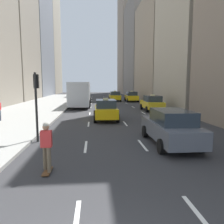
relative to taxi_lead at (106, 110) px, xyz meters
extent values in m
cube|color=#9E9E99|center=(-8.20, 11.11, -0.81)|extent=(8.00, 66.00, 0.15)
cube|color=white|center=(-1.40, -7.89, -0.87)|extent=(0.12, 2.00, 0.01)
cube|color=white|center=(-1.40, -1.89, -0.87)|extent=(0.12, 2.00, 0.01)
cube|color=white|center=(-1.40, 4.11, -0.87)|extent=(0.12, 2.00, 0.01)
cube|color=white|center=(-1.40, 10.11, -0.87)|extent=(0.12, 2.00, 0.01)
cube|color=white|center=(-1.40, 16.11, -0.87)|extent=(0.12, 2.00, 0.01)
cube|color=white|center=(-1.40, 22.11, -0.87)|extent=(0.12, 2.00, 0.01)
cube|color=white|center=(-1.40, 28.11, -0.87)|extent=(0.12, 2.00, 0.01)
cube|color=white|center=(-1.40, 34.11, -0.87)|extent=(0.12, 2.00, 0.01)
cube|color=white|center=(1.40, -13.89, -0.87)|extent=(0.12, 2.00, 0.01)
cube|color=white|center=(1.40, -7.89, -0.87)|extent=(0.12, 2.00, 0.01)
cube|color=white|center=(1.40, -1.89, -0.87)|extent=(0.12, 2.00, 0.01)
cube|color=white|center=(1.40, 4.11, -0.87)|extent=(0.12, 2.00, 0.01)
cube|color=white|center=(1.40, 10.11, -0.87)|extent=(0.12, 2.00, 0.01)
cube|color=white|center=(1.40, 16.11, -0.87)|extent=(0.12, 2.00, 0.01)
cube|color=white|center=(1.40, 22.11, -0.87)|extent=(0.12, 2.00, 0.01)
cube|color=white|center=(1.40, 28.11, -0.87)|extent=(0.12, 2.00, 0.01)
cube|color=white|center=(1.40, 34.11, -0.87)|extent=(0.12, 2.00, 0.01)
cube|color=white|center=(4.20, -7.89, -0.87)|extent=(0.12, 2.00, 0.01)
cube|color=white|center=(4.20, -1.89, -0.87)|extent=(0.12, 2.00, 0.01)
cube|color=white|center=(4.20, 4.11, -0.87)|extent=(0.12, 2.00, 0.01)
cube|color=white|center=(4.20, 10.11, -0.87)|extent=(0.12, 2.00, 0.01)
cube|color=white|center=(4.20, 16.11, -0.87)|extent=(0.12, 2.00, 0.01)
cube|color=white|center=(4.20, 22.11, -0.87)|extent=(0.12, 2.00, 0.01)
cube|color=white|center=(4.20, 28.11, -0.87)|extent=(0.12, 2.00, 0.01)
cube|color=white|center=(4.20, 34.11, -0.87)|extent=(0.12, 2.00, 0.01)
cube|color=gray|center=(-15.20, 24.43, 11.13)|extent=(6.00, 12.50, 24.02)
cube|color=gray|center=(-15.20, 39.27, 17.84)|extent=(6.00, 15.85, 37.45)
cube|color=#A89E89|center=(-15.20, 54.84, 17.97)|extent=(6.00, 14.69, 37.70)
cube|color=#A89E89|center=(10.80, 7.79, 11.49)|extent=(6.00, 11.58, 24.75)
cube|color=gray|center=(10.80, 21.50, 8.12)|extent=(6.00, 15.06, 18.01)
cube|color=slate|center=(10.80, 38.06, 11.01)|extent=(6.00, 16.62, 23.78)
cube|color=gray|center=(10.80, 55.19, 15.75)|extent=(6.00, 15.80, 33.27)
cube|color=yellow|center=(0.00, 0.07, -0.17)|extent=(1.80, 4.40, 0.76)
cube|color=#28333D|center=(0.00, -0.19, 0.53)|extent=(1.58, 2.29, 0.64)
cube|color=#F2E599|center=(0.00, -0.19, 0.92)|extent=(0.44, 0.20, 0.14)
cylinder|color=black|center=(-0.90, 1.43, -0.55)|extent=(0.22, 0.66, 0.66)
cylinder|color=black|center=(0.90, 1.43, -0.55)|extent=(0.22, 0.66, 0.66)
cylinder|color=black|center=(-0.90, -1.29, -0.55)|extent=(0.22, 0.66, 0.66)
cylinder|color=black|center=(0.90, -1.29, -0.55)|extent=(0.22, 0.66, 0.66)
cube|color=yellow|center=(5.60, 19.47, -0.17)|extent=(1.80, 4.40, 0.76)
cube|color=#28333D|center=(5.60, 19.21, 0.53)|extent=(1.58, 2.29, 0.64)
cube|color=#F2E599|center=(5.60, 19.21, 0.92)|extent=(0.44, 0.20, 0.14)
cylinder|color=black|center=(4.70, 20.84, -0.55)|extent=(0.22, 0.66, 0.66)
cylinder|color=black|center=(6.50, 20.84, -0.55)|extent=(0.22, 0.66, 0.66)
cylinder|color=black|center=(4.70, 18.11, -0.55)|extent=(0.22, 0.66, 0.66)
cylinder|color=black|center=(6.50, 18.11, -0.55)|extent=(0.22, 0.66, 0.66)
cube|color=yellow|center=(2.80, 20.98, -0.17)|extent=(1.80, 4.40, 0.76)
cube|color=#28333D|center=(2.80, 20.71, 0.53)|extent=(1.58, 2.29, 0.64)
cube|color=#F2E599|center=(2.80, 20.71, 0.92)|extent=(0.44, 0.20, 0.14)
cylinder|color=black|center=(1.90, 22.34, -0.55)|extent=(0.22, 0.66, 0.66)
cylinder|color=black|center=(3.70, 22.34, -0.55)|extent=(0.22, 0.66, 0.66)
cylinder|color=black|center=(1.90, 19.61, -0.55)|extent=(0.22, 0.66, 0.66)
cylinder|color=black|center=(3.70, 19.61, -0.55)|extent=(0.22, 0.66, 0.66)
cube|color=yellow|center=(5.60, 6.00, -0.17)|extent=(1.80, 4.40, 0.76)
cube|color=#28333D|center=(5.60, 5.73, 0.53)|extent=(1.58, 2.29, 0.64)
cube|color=#F2E599|center=(5.60, 5.73, 0.92)|extent=(0.44, 0.20, 0.14)
cylinder|color=black|center=(4.70, 7.36, -0.55)|extent=(0.22, 0.66, 0.66)
cylinder|color=black|center=(6.50, 7.36, -0.55)|extent=(0.22, 0.66, 0.66)
cylinder|color=black|center=(4.70, 4.63, -0.55)|extent=(0.22, 0.66, 0.66)
cylinder|color=black|center=(6.50, 4.63, -0.55)|extent=(0.22, 0.66, 0.66)
cube|color=#565B66|center=(2.80, -7.78, -0.15)|extent=(1.80, 4.87, 0.79)
cube|color=#28333D|center=(2.80, -8.07, 0.56)|extent=(1.58, 2.53, 0.64)
cylinder|color=black|center=(1.90, -6.27, -0.55)|extent=(0.22, 0.66, 0.66)
cylinder|color=black|center=(3.70, -6.27, -0.55)|extent=(0.22, 0.66, 0.66)
cylinder|color=black|center=(1.90, -9.29, -0.55)|extent=(0.22, 0.66, 0.66)
cylinder|color=black|center=(3.70, -9.29, -0.55)|extent=(0.22, 0.66, 0.66)
cube|color=#B7BCC1|center=(-2.80, 12.59, 0.92)|extent=(2.50, 11.60, 2.90)
cube|color=#28333D|center=(-2.80, 18.34, 1.27)|extent=(2.30, 0.12, 1.40)
cube|color=#28333D|center=(-4.01, 12.59, 1.27)|extent=(0.08, 9.86, 1.10)
cube|color=yellow|center=(-2.80, 18.34, 2.17)|extent=(1.50, 0.10, 0.36)
cylinder|color=black|center=(-4.05, 16.19, -0.38)|extent=(0.30, 1.00, 1.00)
cylinder|color=black|center=(-1.55, 16.19, -0.38)|extent=(0.30, 1.00, 1.00)
cylinder|color=black|center=(-4.05, 9.40, -0.38)|extent=(0.30, 1.00, 1.00)
cylinder|color=black|center=(-1.55, 9.40, -0.38)|extent=(0.30, 1.00, 1.00)
cube|color=brown|center=(-2.59, -10.95, -0.83)|extent=(0.24, 0.80, 0.03)
cylinder|color=black|center=(-2.59, -10.67, -0.86)|extent=(0.18, 0.05, 0.05)
cylinder|color=black|center=(-2.59, -11.23, -0.86)|extent=(0.18, 0.05, 0.05)
cylinder|color=brown|center=(-2.68, -10.83, -0.40)|extent=(0.14, 0.14, 0.84)
cylinder|color=brown|center=(-2.50, -11.07, -0.40)|extent=(0.14, 0.14, 0.84)
cube|color=red|center=(-2.59, -10.95, 0.30)|extent=(0.36, 0.22, 0.56)
sphere|color=#9E7051|center=(-2.59, -10.95, 0.70)|extent=(0.22, 0.22, 0.22)
sphere|color=#B2AD9E|center=(-2.59, -10.95, 0.76)|extent=(0.20, 0.20, 0.20)
cylinder|color=#383D51|center=(-8.36, -0.60, -0.30)|extent=(0.14, 0.14, 0.86)
cylinder|color=black|center=(-3.95, -6.77, 0.92)|extent=(0.12, 0.12, 3.60)
cube|color=black|center=(-3.95, -6.59, 2.27)|extent=(0.24, 0.20, 0.72)
sphere|color=red|center=(-3.95, -6.48, 2.50)|extent=(0.14, 0.14, 0.14)
sphere|color=#4C3F14|center=(-3.95, -6.48, 2.27)|extent=(0.14, 0.14, 0.14)
sphere|color=#198C2D|center=(-3.95, -6.48, 2.04)|extent=(0.14, 0.14, 0.14)
camera|label=1|loc=(-0.99, -18.25, 2.12)|focal=35.00mm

